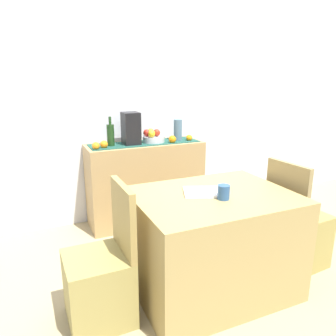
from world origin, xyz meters
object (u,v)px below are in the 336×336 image
(coffee_maker, at_px, (131,129))
(dining_table, at_px, (212,242))
(ceramic_vase, at_px, (178,130))
(coffee_cup, at_px, (223,192))
(chair_by_corner, at_px, (296,234))
(open_book, at_px, (204,192))
(chair_near_window, at_px, (101,282))
(wine_bottle, at_px, (111,135))
(sideboard_console, at_px, (146,183))
(fruit_bowl, at_px, (154,139))

(coffee_maker, distance_m, dining_table, 1.47)
(coffee_maker, distance_m, ceramic_vase, 0.52)
(coffee_cup, xyz_separation_m, chair_by_corner, (0.81, 0.11, -0.52))
(open_book, relative_size, chair_near_window, 0.31)
(open_book, bearing_deg, ceramic_vase, 94.79)
(open_book, height_order, chair_near_window, chair_near_window)
(wine_bottle, bearing_deg, chair_by_corner, -47.33)
(wine_bottle, distance_m, chair_near_window, 1.54)
(sideboard_console, bearing_deg, wine_bottle, 180.00)
(sideboard_console, height_order, coffee_maker, coffee_maker)
(ceramic_vase, bearing_deg, chair_by_corner, -70.06)
(coffee_cup, distance_m, chair_near_window, 0.98)
(fruit_bowl, distance_m, ceramic_vase, 0.29)
(ceramic_vase, relative_size, open_book, 0.80)
(wine_bottle, height_order, chair_by_corner, wine_bottle)
(fruit_bowl, bearing_deg, ceramic_vase, 0.00)
(ceramic_vase, xyz_separation_m, chair_by_corner, (0.47, -1.30, -0.71))
(dining_table, height_order, chair_by_corner, chair_by_corner)
(coffee_maker, xyz_separation_m, chair_near_window, (-0.63, -1.30, -0.76))
(wine_bottle, bearing_deg, coffee_maker, 0.00)
(dining_table, bearing_deg, sideboard_console, 91.55)
(fruit_bowl, distance_m, wine_bottle, 0.46)
(dining_table, xyz_separation_m, chair_near_window, (-0.81, 0.00, -0.10))
(fruit_bowl, xyz_separation_m, coffee_maker, (-0.24, 0.00, 0.12))
(ceramic_vase, relative_size, coffee_cup, 2.30)
(sideboard_console, distance_m, ceramic_vase, 0.66)
(ceramic_vase, height_order, chair_near_window, ceramic_vase)
(coffee_cup, bearing_deg, ceramic_vase, 76.73)
(open_book, bearing_deg, coffee_maker, 117.85)
(sideboard_console, height_order, open_book, sideboard_console)
(sideboard_console, xyz_separation_m, chair_by_corner, (0.85, -1.30, -0.17))
(wine_bottle, bearing_deg, fruit_bowl, 0.00)
(chair_by_corner, bearing_deg, dining_table, 179.90)
(coffee_maker, xyz_separation_m, open_book, (0.13, -1.26, -0.28))
(wine_bottle, xyz_separation_m, ceramic_vase, (0.73, 0.00, -0.00))
(coffee_maker, xyz_separation_m, chair_by_corner, (0.99, -1.30, -0.76))
(sideboard_console, height_order, coffee_cup, sideboard_console)
(wine_bottle, height_order, coffee_maker, coffee_maker)
(ceramic_vase, relative_size, chair_by_corner, 0.25)
(fruit_bowl, xyz_separation_m, chair_by_corner, (0.75, -1.30, -0.63))
(coffee_maker, height_order, chair_by_corner, coffee_maker)
(wine_bottle, relative_size, open_book, 1.04)
(sideboard_console, distance_m, dining_table, 1.30)
(open_book, xyz_separation_m, chair_near_window, (-0.76, -0.04, -0.48))
(chair_near_window, height_order, chair_by_corner, same)
(wine_bottle, height_order, dining_table, wine_bottle)
(sideboard_console, xyz_separation_m, wine_bottle, (-0.35, 0.00, 0.55))
(dining_table, height_order, chair_near_window, chair_near_window)
(coffee_maker, relative_size, chair_near_window, 0.36)
(dining_table, height_order, open_book, open_book)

